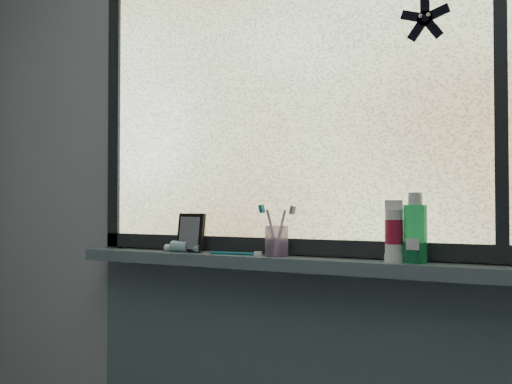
{
  "coord_description": "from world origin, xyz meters",
  "views": [
    {
      "loc": [
        0.75,
        -0.39,
        1.18
      ],
      "look_at": [
        -0.03,
        1.05,
        1.22
      ],
      "focal_mm": 40.0,
      "sensor_mm": 36.0,
      "label": 1
    }
  ],
  "objects_px": {
    "vanity_mirror": "(191,233)",
    "toothbrush_cup": "(277,241)",
    "cream_tube": "(394,229)",
    "mouthwash_bottle": "(415,228)"
  },
  "relations": [
    {
      "from": "vanity_mirror",
      "to": "toothbrush_cup",
      "type": "height_order",
      "value": "vanity_mirror"
    },
    {
      "from": "cream_tube",
      "to": "toothbrush_cup",
      "type": "bearing_deg",
      "value": -179.99
    },
    {
      "from": "mouthwash_bottle",
      "to": "cream_tube",
      "type": "height_order",
      "value": "mouthwash_bottle"
    },
    {
      "from": "toothbrush_cup",
      "to": "cream_tube",
      "type": "bearing_deg",
      "value": 0.01
    },
    {
      "from": "vanity_mirror",
      "to": "mouthwash_bottle",
      "type": "distance_m",
      "value": 0.77
    },
    {
      "from": "toothbrush_cup",
      "to": "cream_tube",
      "type": "xyz_separation_m",
      "value": [
        0.37,
        0.0,
        0.05
      ]
    },
    {
      "from": "vanity_mirror",
      "to": "mouthwash_bottle",
      "type": "height_order",
      "value": "mouthwash_bottle"
    },
    {
      "from": "vanity_mirror",
      "to": "toothbrush_cup",
      "type": "xyz_separation_m",
      "value": [
        0.33,
        -0.01,
        -0.02
      ]
    },
    {
      "from": "toothbrush_cup",
      "to": "mouthwash_bottle",
      "type": "height_order",
      "value": "mouthwash_bottle"
    },
    {
      "from": "vanity_mirror",
      "to": "cream_tube",
      "type": "bearing_deg",
      "value": 2.65
    }
  ]
}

